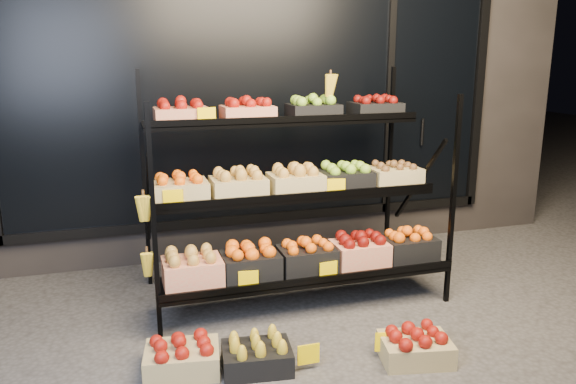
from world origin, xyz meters
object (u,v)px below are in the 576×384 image
object	(u,v)px
floor_crate_midleft	(257,354)
floor_crate_midright	(415,346)
floor_crate_left	(182,356)
display_rack	(294,194)

from	to	relation	value
floor_crate_midleft	floor_crate_midright	bearing A→B (deg)	-4.04
floor_crate_left	floor_crate_midleft	world-z (taller)	floor_crate_left
display_rack	floor_crate_left	xyz separation A→B (m)	(-0.92, -0.80, -0.69)
display_rack	floor_crate_midright	size ratio (longest dim) A/B	4.85
display_rack	floor_crate_left	distance (m)	1.40
floor_crate_left	floor_crate_midright	bearing A→B (deg)	-3.46
display_rack	floor_crate_midleft	size ratio (longest dim) A/B	5.15
display_rack	floor_crate_midright	xyz separation A→B (m)	(0.40, -1.08, -0.69)
floor_crate_midleft	floor_crate_midright	size ratio (longest dim) A/B	0.94
floor_crate_left	floor_crate_midleft	xyz separation A→B (m)	(0.41, -0.10, -0.00)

